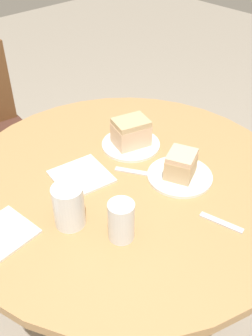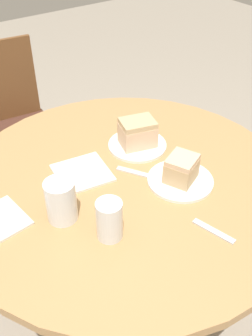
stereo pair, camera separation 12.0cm
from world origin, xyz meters
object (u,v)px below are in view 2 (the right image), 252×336
Objects in this scene: cake_slice_far at (138,133)px; glass_lemonade at (109,222)px; chair at (12,128)px; glass_water at (61,202)px; plate_near at (180,180)px; cake_slice_near at (181,169)px; plate_far at (137,145)px.

glass_lemonade is at bearing -136.98° from cake_slice_far.
chair is 1.05m from glass_water.
cake_slice_far is 1.19× the size of glass_lemonade.
cake_slice_near is (-0.00, 0.00, 0.05)m from plate_near.
plate_far is at bearing 22.47° from glass_water.
glass_lemonade reaches higher than cake_slice_far.
cake_slice_near is 0.38m from glass_water.
glass_lemonade is at bearing -90.45° from chair.
plate_near and plate_far have the same top height.
glass_water is (-0.38, -0.16, 0.00)m from cake_slice_far.
cake_slice_far is 1.10× the size of glass_water.
chair is at bearing 78.22° from glass_water.
chair is at bearing 83.06° from glass_lemonade.
plate_near is at bearing 10.70° from glass_lemonade.
plate_far is 1.71× the size of cake_slice_near.
cake_slice_far is (0.00, 0.00, 0.05)m from plate_far.
chair is 4.26× the size of plate_far.
glass_lemonade reaches higher than cake_slice_near.
chair is 7.51× the size of glass_lemonade.
glass_water reaches higher than plate_far.
cake_slice_near is at bearing -91.91° from plate_far.
cake_slice_near is (-0.01, -0.23, 0.05)m from plate_far.
plate_far is (0.17, -0.82, 0.28)m from chair.
plate_near is at bearing -91.91° from cake_slice_far.
cake_slice_far is (0.01, 0.23, 0.05)m from plate_near.
chair is at bearing 98.99° from plate_near.
glass_water is (-0.20, -0.97, 0.34)m from chair.
plate_far is at bearing 88.09° from cake_slice_near.
glass_water reaches higher than glass_lemonade.
plate_far is (0.01, 0.23, 0.00)m from plate_near.
chair is 7.29× the size of cake_slice_near.
plate_near is 1.73× the size of cake_slice_near.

